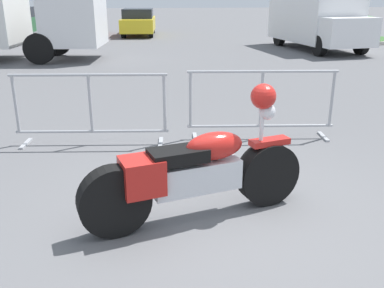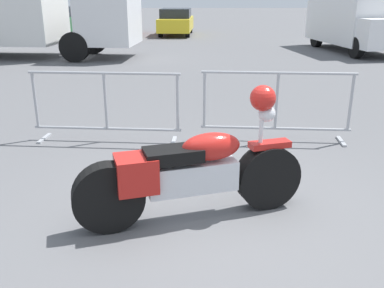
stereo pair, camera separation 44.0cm
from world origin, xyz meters
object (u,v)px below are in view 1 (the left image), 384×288
crowd_barrier_near (91,108)px  pedestrian (332,25)px  parked_car_red (79,22)px  delivery_van (317,17)px  motorcycle (196,172)px  parked_car_green (17,22)px  crowd_barrier_far (261,104)px  parked_car_yellow (139,22)px

crowd_barrier_near → pedestrian: bearing=52.2°
parked_car_red → pedestrian: pedestrian is taller
crowd_barrier_near → delivery_van: size_ratio=0.43×
delivery_van → pedestrian: (0.68, 0.07, -0.32)m
motorcycle → pedestrian: (6.96, 13.02, 0.42)m
parked_car_green → pedestrian: (13.81, -6.45, 0.19)m
crowd_barrier_near → motorcycle: bearing=-61.6°
pedestrian → crowd_barrier_far: bearing=-66.6°
crowd_barrier_far → delivery_van: delivery_van is taller
delivery_van → parked_car_green: bearing=-124.5°
motorcycle → delivery_van: 14.42m
crowd_barrier_near → crowd_barrier_far: (2.57, 0.00, 0.00)m
parked_car_green → parked_car_yellow: bearing=-86.7°
delivery_van → pedestrian: delivery_van is taller
motorcycle → crowd_barrier_far: bearing=45.2°
parked_car_green → delivery_van: bearing=-113.1°
crowd_barrier_far → parked_car_red: size_ratio=0.54×
motorcycle → delivery_van: (6.29, 12.96, 0.74)m
delivery_van → parked_car_yellow: delivery_van is taller
parked_car_green → pedestrian: pedestrian is taller
parked_car_red → motorcycle: bearing=-165.8°
parked_car_red → parked_car_yellow: parked_car_red is taller
delivery_van → parked_car_red: delivery_van is taller
parked_car_green → pedestrian: bearing=-111.7°
delivery_van → pedestrian: size_ratio=3.09×
crowd_barrier_far → parked_car_red: bearing=106.4°
parked_car_red → pedestrian: 12.60m
crowd_barrier_near → pedestrian: size_ratio=1.34×
crowd_barrier_near → parked_car_green: (-5.56, 17.10, 0.18)m
crowd_barrier_near → crowd_barrier_far: bearing=0.0°
crowd_barrier_near → parked_car_green: parked_car_green is taller
parked_car_yellow → pedestrian: 10.03m
crowd_barrier_near → delivery_van: bearing=54.4°
crowd_barrier_far → pedestrian: bearing=61.9°
parked_car_yellow → pedestrian: (7.69, -6.44, 0.23)m
crowd_barrier_near → parked_car_red: size_ratio=0.54×
motorcycle → parked_car_yellow: 19.48m
delivery_van → crowd_barrier_far: bearing=-33.4°
crowd_barrier_far → pedestrian: pedestrian is taller
parked_car_red → crowd_barrier_far: bearing=-160.3°
parked_car_yellow → crowd_barrier_near: bearing=-178.6°
parked_car_green → parked_car_red: (3.06, 0.13, -0.02)m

